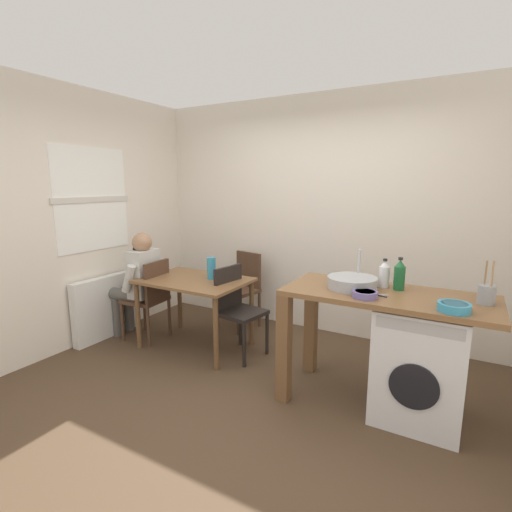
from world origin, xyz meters
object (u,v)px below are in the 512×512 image
object	(u,v)px
dining_table	(195,288)
seated_person	(138,279)
chair_spare_by_wall	(243,285)
colander	(454,307)
vase	(211,268)
bottle_squat_brown	(399,275)
chair_opposite	(236,306)
bottle_tall_green	(384,274)
washing_machine	(420,362)
mixing_bowl	(365,294)
utensil_crock	(487,294)
chair_person_seat	(150,295)

from	to	relation	value
dining_table	seated_person	xyz separation A→B (m)	(-0.71, -0.11, 0.03)
chair_spare_by_wall	colander	xyz separation A→B (m)	(2.29, -1.17, 0.44)
chair_spare_by_wall	seated_person	xyz separation A→B (m)	(-0.82, -0.88, 0.16)
colander	vase	xyz separation A→B (m)	(-2.26, 0.50, -0.10)
dining_table	bottle_squat_brown	distance (m)	2.06
chair_opposite	bottle_tall_green	bearing A→B (deg)	95.66
colander	dining_table	bearing A→B (deg)	170.52
washing_machine	colander	world-z (taller)	colander
colander	mixing_bowl	bearing A→B (deg)	177.97
utensil_crock	colander	bearing A→B (deg)	-123.70
mixing_bowl	colander	xyz separation A→B (m)	(0.56, -0.02, 0.00)
seated_person	vase	xyz separation A→B (m)	(0.86, 0.21, 0.18)
chair_opposite	chair_spare_by_wall	xyz separation A→B (m)	(-0.36, 0.71, 0.00)
chair_spare_by_wall	mixing_bowl	world-z (taller)	mixing_bowl
bottle_tall_green	vase	distance (m)	1.77
washing_machine	mixing_bowl	bearing A→B (deg)	-152.33
chair_spare_by_wall	washing_machine	size ratio (longest dim) A/B	1.05
bottle_squat_brown	chair_spare_by_wall	bearing A→B (deg)	156.70
seated_person	colander	bearing A→B (deg)	-100.05
chair_spare_by_wall	washing_machine	world-z (taller)	chair_spare_by_wall
chair_person_seat	utensil_crock	distance (m)	3.17
chair_spare_by_wall	colander	bearing A→B (deg)	166.15
utensil_crock	colander	xyz separation A→B (m)	(-0.18, -0.27, -0.04)
dining_table	utensil_crock	size ratio (longest dim) A/B	3.67
chair_person_seat	vase	distance (m)	0.80
chair_opposite	chair_spare_by_wall	world-z (taller)	same
chair_person_seat	vase	bearing A→B (deg)	-79.06
dining_table	bottle_squat_brown	world-z (taller)	bottle_squat_brown
dining_table	utensil_crock	xyz separation A→B (m)	(2.59, -0.13, 0.35)
chair_person_seat	seated_person	distance (m)	0.23
washing_machine	vase	world-z (taller)	vase
mixing_bowl	utensil_crock	xyz separation A→B (m)	(0.74, 0.25, 0.04)
mixing_bowl	colander	bearing A→B (deg)	-2.03
washing_machine	bottle_tall_green	bearing A→B (deg)	152.77
chair_opposite	bottle_squat_brown	size ratio (longest dim) A/B	3.57
seated_person	washing_machine	bearing A→B (deg)	-96.16
bottle_squat_brown	colander	distance (m)	0.53
dining_table	mixing_bowl	world-z (taller)	mixing_bowl
washing_machine	chair_person_seat	bearing A→B (deg)	178.13
chair_opposite	chair_person_seat	bearing A→B (deg)	-72.41
dining_table	washing_machine	distance (m)	2.24
chair_person_seat	vase	size ratio (longest dim) A/B	3.92
seated_person	bottle_squat_brown	bearing A→B (deg)	-93.37
chair_spare_by_wall	seated_person	size ratio (longest dim) A/B	0.75
bottle_tall_green	mixing_bowl	bearing A→B (deg)	-99.08
colander	washing_machine	bearing A→B (deg)	130.74
chair_opposite	bottle_squat_brown	world-z (taller)	bottle_squat_brown
chair_spare_by_wall	utensil_crock	xyz separation A→B (m)	(2.47, -0.90, 0.48)
vase	mixing_bowl	bearing A→B (deg)	-15.88
washing_machine	colander	xyz separation A→B (m)	(0.19, -0.22, 0.52)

